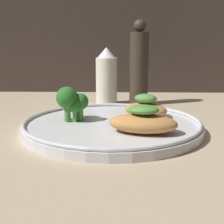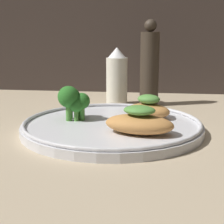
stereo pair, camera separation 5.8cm
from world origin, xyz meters
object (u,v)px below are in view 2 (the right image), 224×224
plate (112,126)px  sauce_bottle (117,77)px  broccoli_bunch (73,100)px  pepper_grinder (150,66)px

plate → sauce_bottle: sauce_bottle is taller
plate → broccoli_bunch: size_ratio=5.00×
broccoli_bunch → pepper_grinder: (12.85, 22.05, 4.09)cm
sauce_bottle → plate: bearing=-85.2°
sauce_bottle → pepper_grinder: pepper_grinder is taller
pepper_grinder → broccoli_bunch: bearing=-120.2°
broccoli_bunch → plate: bearing=-13.9°
sauce_bottle → pepper_grinder: size_ratio=0.68×
plate → pepper_grinder: 25.80cm
plate → sauce_bottle: (-1.98, 23.82, 5.46)cm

